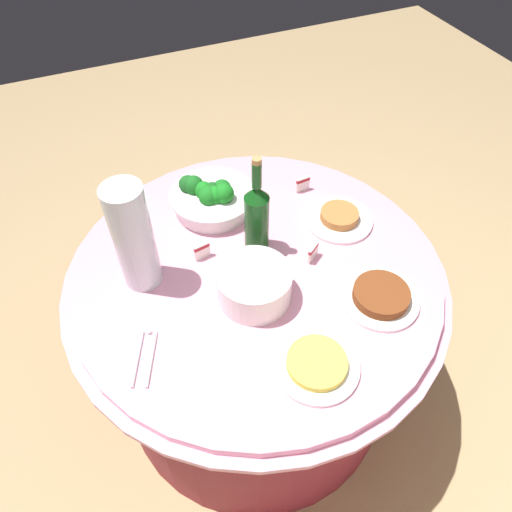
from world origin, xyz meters
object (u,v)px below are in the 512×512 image
(wine_bottle, at_px, (257,216))
(serving_tongs, at_px, (145,356))
(label_placard_mid, at_px, (202,251))
(label_placard_rear, at_px, (313,252))
(food_plate_fried_egg, at_px, (317,364))
(broccoli_bowl, at_px, (211,197))
(food_plate_stir_fry, at_px, (381,297))
(label_placard_front, at_px, (303,184))
(decorative_fruit_vase, at_px, (135,242))
(food_plate_peanuts, at_px, (339,218))
(plate_stack, at_px, (254,285))

(wine_bottle, height_order, serving_tongs, wine_bottle)
(label_placard_mid, relative_size, label_placard_rear, 1.00)
(food_plate_fried_egg, xyz_separation_m, label_placard_rear, (-0.16, -0.33, 0.02))
(wine_bottle, relative_size, food_plate_fried_egg, 1.53)
(broccoli_bowl, relative_size, food_plate_stir_fry, 1.27)
(wine_bottle, height_order, label_placard_rear, wine_bottle)
(wine_bottle, xyz_separation_m, label_placard_front, (-0.25, -0.18, -0.10))
(decorative_fruit_vase, relative_size, label_placard_mid, 6.18)
(decorative_fruit_vase, height_order, label_placard_mid, decorative_fruit_vase)
(label_placard_front, bearing_deg, broccoli_bowl, -7.48)
(food_plate_peanuts, relative_size, label_placard_front, 4.00)
(wine_bottle, bearing_deg, label_placard_front, -144.26)
(food_plate_peanuts, bearing_deg, label_placard_rear, 35.65)
(label_placard_front, distance_m, label_placard_mid, 0.45)
(plate_stack, height_order, food_plate_stir_fry, plate_stack)
(label_placard_mid, xyz_separation_m, label_placard_rear, (-0.30, 0.14, 0.00))
(decorative_fruit_vase, bearing_deg, wine_bottle, 177.39)
(serving_tongs, bearing_deg, food_plate_fried_egg, 152.89)
(plate_stack, distance_m, food_plate_fried_egg, 0.28)
(wine_bottle, distance_m, label_placard_mid, 0.20)
(broccoli_bowl, xyz_separation_m, plate_stack, (0.02, 0.40, 0.00))
(decorative_fruit_vase, bearing_deg, label_placard_front, -164.71)
(food_plate_fried_egg, bearing_deg, wine_bottle, -93.60)
(plate_stack, bearing_deg, broccoli_bowl, -92.41)
(wine_bottle, relative_size, food_plate_peanuts, 1.53)
(plate_stack, relative_size, label_placard_rear, 3.82)
(plate_stack, distance_m, wine_bottle, 0.21)
(label_placard_mid, bearing_deg, broccoli_bowl, -117.15)
(food_plate_fried_egg, bearing_deg, label_placard_front, -114.16)
(label_placard_mid, bearing_deg, plate_stack, 113.50)
(wine_bottle, xyz_separation_m, food_plate_fried_egg, (0.03, 0.44, -0.12))
(food_plate_stir_fry, bearing_deg, plate_stack, -25.99)
(food_plate_peanuts, relative_size, label_placard_mid, 4.00)
(plate_stack, relative_size, decorative_fruit_vase, 0.62)
(broccoli_bowl, bearing_deg, decorative_fruit_vase, 35.86)
(broccoli_bowl, distance_m, label_placard_mid, 0.23)
(wine_bottle, distance_m, label_placard_front, 0.33)
(wine_bottle, xyz_separation_m, food_plate_stir_fry, (-0.24, 0.33, -0.11))
(broccoli_bowl, distance_m, label_placard_front, 0.32)
(food_plate_fried_egg, height_order, food_plate_stir_fry, food_plate_stir_fry)
(serving_tongs, bearing_deg, wine_bottle, -149.83)
(food_plate_fried_egg, height_order, label_placard_mid, label_placard_mid)
(plate_stack, bearing_deg, serving_tongs, 11.69)
(food_plate_fried_egg, xyz_separation_m, label_placard_mid, (0.14, -0.47, 0.02))
(label_placard_front, distance_m, label_placard_rear, 0.32)
(food_plate_fried_egg, distance_m, label_placard_rear, 0.37)
(broccoli_bowl, bearing_deg, plate_stack, 87.59)
(broccoli_bowl, xyz_separation_m, serving_tongs, (0.35, 0.47, -0.04))
(food_plate_fried_egg, xyz_separation_m, food_plate_stir_fry, (-0.26, -0.11, 0.00))
(broccoli_bowl, distance_m, food_plate_peanuts, 0.42)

